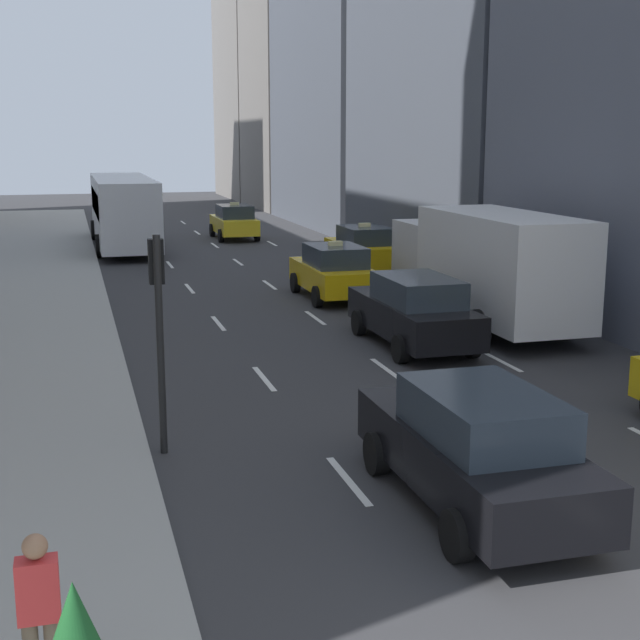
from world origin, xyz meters
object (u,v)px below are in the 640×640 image
object	(u,v)px
taxi_fourth	(334,271)
box_truck	(485,264)
taxi_second	(234,222)
sedan_silver_behind	(476,447)
pedestrian_near_curb	(39,613)
taxi_third	(363,248)
city_bus	(123,209)
sedan_black_near	(414,311)
traffic_light_pole	(158,308)

from	to	relation	value
taxi_fourth	box_truck	bearing A→B (deg)	-60.88
taxi_second	sedan_silver_behind	bearing A→B (deg)	-94.73
taxi_second	box_truck	world-z (taller)	box_truck
taxi_second	sedan_silver_behind	world-z (taller)	taxi_second
box_truck	pedestrian_near_curb	size ratio (longest dim) A/B	5.09
taxi_third	city_bus	distance (m)	13.09
taxi_second	taxi_third	distance (m)	12.46
taxi_fourth	city_bus	bearing A→B (deg)	109.97
sedan_silver_behind	taxi_second	bearing A→B (deg)	85.27
taxi_second	city_bus	xyz separation A→B (m)	(-5.61, -2.15, 0.91)
city_bus	box_truck	distance (m)	22.13
sedan_silver_behind	pedestrian_near_curb	world-z (taller)	pedestrian_near_curb
taxi_third	box_truck	world-z (taller)	box_truck
taxi_fourth	sedan_silver_behind	world-z (taller)	taxi_fourth
city_bus	taxi_fourth	bearing A→B (deg)	-70.03
taxi_fourth	city_bus	world-z (taller)	city_bus
city_bus	taxi_second	bearing A→B (deg)	20.95
sedan_black_near	city_bus	distance (m)	23.07
taxi_third	traffic_light_pole	world-z (taller)	traffic_light_pole
taxi_fourth	sedan_black_near	world-z (taller)	taxi_fourth
city_bus	traffic_light_pole	world-z (taller)	traffic_light_pole
taxi_third	taxi_fourth	world-z (taller)	same
taxi_fourth	city_bus	distance (m)	16.45
taxi_fourth	sedan_silver_behind	xyz separation A→B (m)	(-2.80, -16.27, 0.01)
city_bus	pedestrian_near_curb	size ratio (longest dim) A/B	7.04
traffic_light_pole	taxi_fourth	bearing A→B (deg)	62.14
pedestrian_near_curb	sedan_silver_behind	bearing A→B (deg)	29.95
pedestrian_near_curb	taxi_fourth	bearing A→B (deg)	66.52
sedan_silver_behind	pedestrian_near_curb	distance (m)	6.57
taxi_second	taxi_third	xyz separation A→B (m)	(2.80, -12.14, 0.00)
city_bus	box_truck	xyz separation A→B (m)	(8.41, -20.47, -0.08)
taxi_second	box_truck	distance (m)	22.80
taxi_third	box_truck	distance (m)	10.51
sedan_black_near	traffic_light_pole	size ratio (longest dim) A/B	1.37
taxi_third	pedestrian_near_curb	size ratio (longest dim) A/B	2.67
taxi_second	sedan_black_near	size ratio (longest dim) A/B	0.90
taxi_fourth	traffic_light_pole	distance (m)	14.52
taxi_second	taxi_third	size ratio (longest dim) A/B	1.00
pedestrian_near_curb	traffic_light_pole	bearing A→B (deg)	75.60
box_truck	sedan_black_near	bearing A→B (deg)	-145.95
box_truck	pedestrian_near_curb	xyz separation A→B (m)	(-11.29, -14.52, -0.64)
taxi_third	pedestrian_near_curb	distance (m)	27.43
taxi_fourth	city_bus	xyz separation A→B (m)	(-5.61, 15.44, 0.91)
sedan_black_near	box_truck	bearing A→B (deg)	34.05
sedan_silver_behind	box_truck	xyz separation A→B (m)	(5.60, 11.24, 0.82)
taxi_second	city_bus	distance (m)	6.08
taxi_third	traffic_light_pole	distance (m)	20.63
sedan_black_near	sedan_silver_behind	distance (m)	9.76
taxi_second	sedan_silver_behind	xyz separation A→B (m)	(-2.80, -33.85, 0.01)
traffic_light_pole	city_bus	bearing A→B (deg)	87.69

